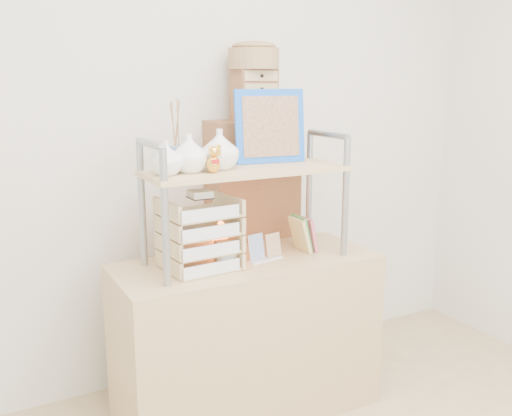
{
  "coord_description": "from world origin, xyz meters",
  "views": [
    {
      "loc": [
        -1.13,
        -1.0,
        1.54
      ],
      "look_at": [
        0.05,
        1.2,
        0.99
      ],
      "focal_mm": 40.0,
      "sensor_mm": 36.0,
      "label": 1
    }
  ],
  "objects_px": {
    "desk": "(247,337)",
    "salt_lamp": "(225,239)",
    "letter_tray": "(201,238)",
    "cabinet": "(252,249)"
  },
  "relations": [
    {
      "from": "desk",
      "to": "letter_tray",
      "type": "height_order",
      "value": "letter_tray"
    },
    {
      "from": "desk",
      "to": "cabinet",
      "type": "distance_m",
      "value": 0.53
    },
    {
      "from": "cabinet",
      "to": "salt_lamp",
      "type": "distance_m",
      "value": 0.47
    },
    {
      "from": "letter_tray",
      "to": "salt_lamp",
      "type": "bearing_deg",
      "value": 26.07
    },
    {
      "from": "desk",
      "to": "cabinet",
      "type": "xyz_separation_m",
      "value": [
        0.22,
        0.37,
        0.3
      ]
    },
    {
      "from": "desk",
      "to": "salt_lamp",
      "type": "relative_size",
      "value": 6.26
    },
    {
      "from": "letter_tray",
      "to": "desk",
      "type": "bearing_deg",
      "value": 4.07
    },
    {
      "from": "desk",
      "to": "letter_tray",
      "type": "xyz_separation_m",
      "value": [
        -0.23,
        -0.02,
        0.51
      ]
    },
    {
      "from": "letter_tray",
      "to": "salt_lamp",
      "type": "height_order",
      "value": "letter_tray"
    },
    {
      "from": "salt_lamp",
      "to": "desk",
      "type": "bearing_deg",
      "value": -36.06
    }
  ]
}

